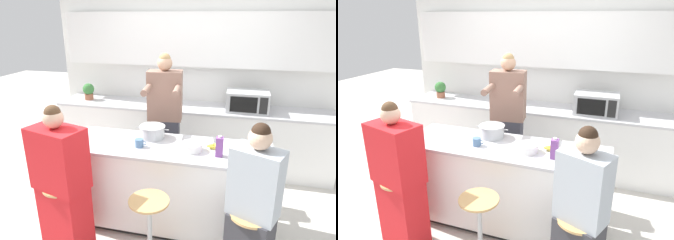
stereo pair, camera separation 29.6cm
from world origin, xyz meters
The scene contains 16 objects.
ground_plane centered at (0.00, 0.00, 0.00)m, with size 16.00×16.00×0.00m, color beige.
wall_back centered at (0.00, 1.75, 1.54)m, with size 4.26×0.22×2.70m.
back_counter centered at (0.00, 1.45, 0.46)m, with size 3.95×0.63×0.91m.
kitchen_island centered at (0.00, 0.00, 0.46)m, with size 2.07×0.66×0.92m.
bar_stool_leftmost centered at (-0.83, -0.59, 0.36)m, with size 0.38×0.38×0.69m.
bar_stool_center centered at (0.00, -0.61, 0.36)m, with size 0.38×0.38×0.69m.
person_cooking centered at (-0.17, 0.62, 0.87)m, with size 0.46×0.58×1.75m.
person_wrapped_blanket centered at (-0.82, -0.60, 0.68)m, with size 0.53×0.40×1.46m.
person_seated_near centered at (0.83, -0.60, 0.66)m, with size 0.43×0.37×1.44m.
cooking_pot centered at (-0.20, 0.17, 0.98)m, with size 0.36×0.27×0.13m.
fruit_bowl centered at (0.26, -0.05, 0.96)m, with size 0.20×0.20×0.08m.
coffee_cup_near centered at (-0.25, -0.09, 0.96)m, with size 0.12×0.09×0.08m.
banana_bunch centered at (0.46, 0.04, 0.94)m, with size 0.16×0.11×0.05m.
juice_carton centered at (0.53, -0.11, 1.01)m, with size 0.07×0.07×0.20m.
microwave centered at (0.78, 1.41, 1.05)m, with size 0.56×0.39×0.27m.
potted_plant centered at (-1.60, 1.45, 1.05)m, with size 0.17×0.17×0.25m.
Camera 1 is at (0.66, -2.65, 2.14)m, focal length 32.00 mm.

